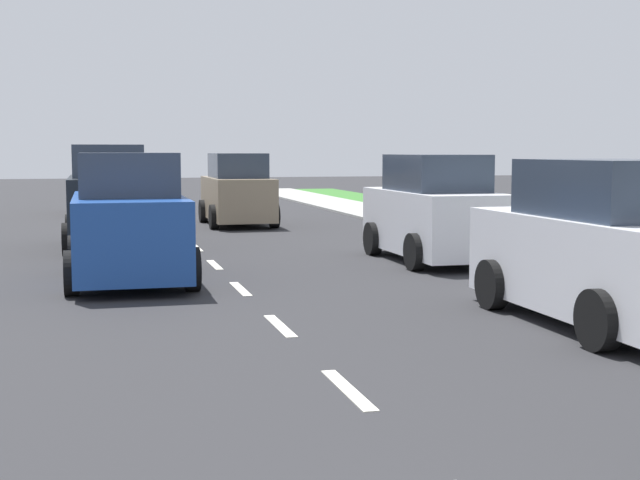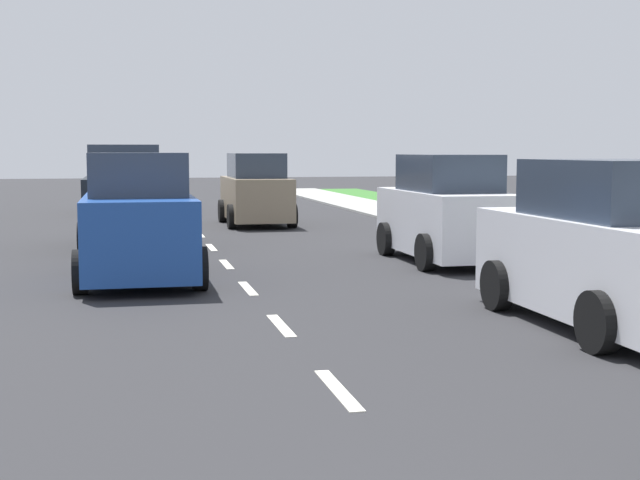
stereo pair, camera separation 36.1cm
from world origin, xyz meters
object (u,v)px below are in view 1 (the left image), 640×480
(car_oncoming_second, at_px, (108,200))
(car_parked_far, at_px, (434,212))
(car_oncoming_lead, at_px, (129,222))
(car_parked_curbside, at_px, (608,249))
(car_oncoming_third, at_px, (104,186))
(car_outgoing_far, at_px, (237,192))

(car_oncoming_second, bearing_deg, car_parked_far, -33.11)
(car_oncoming_lead, bearing_deg, car_oncoming_second, 92.48)
(car_parked_far, relative_size, car_oncoming_second, 0.99)
(car_parked_curbside, height_order, car_parked_far, car_parked_far)
(car_oncoming_lead, height_order, car_oncoming_third, car_oncoming_lead)
(car_parked_curbside, height_order, car_oncoming_second, car_oncoming_second)
(car_parked_curbside, distance_m, car_oncoming_lead, 7.58)
(car_oncoming_second, bearing_deg, car_oncoming_third, 89.79)
(car_parked_curbside, bearing_deg, car_outgoing_far, 97.61)
(car_oncoming_lead, bearing_deg, car_parked_curbside, -42.66)
(car_outgoing_far, relative_size, car_oncoming_third, 0.96)
(car_outgoing_far, bearing_deg, car_oncoming_lead, -108.24)
(car_parked_far, distance_m, car_oncoming_third, 16.37)
(car_oncoming_lead, distance_m, car_oncoming_third, 16.53)
(car_outgoing_far, height_order, car_oncoming_second, car_oncoming_second)
(car_parked_far, bearing_deg, car_outgoing_far, 104.36)
(car_outgoing_far, height_order, car_oncoming_third, car_outgoing_far)
(car_outgoing_far, distance_m, car_oncoming_second, 6.46)
(car_outgoing_far, xyz_separation_m, car_oncoming_lead, (-3.48, -10.56, 0.02))
(car_parked_curbside, relative_size, car_oncoming_third, 1.05)
(car_oncoming_second, bearing_deg, car_parked_curbside, -60.87)
(car_oncoming_third, height_order, car_oncoming_second, car_oncoming_second)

